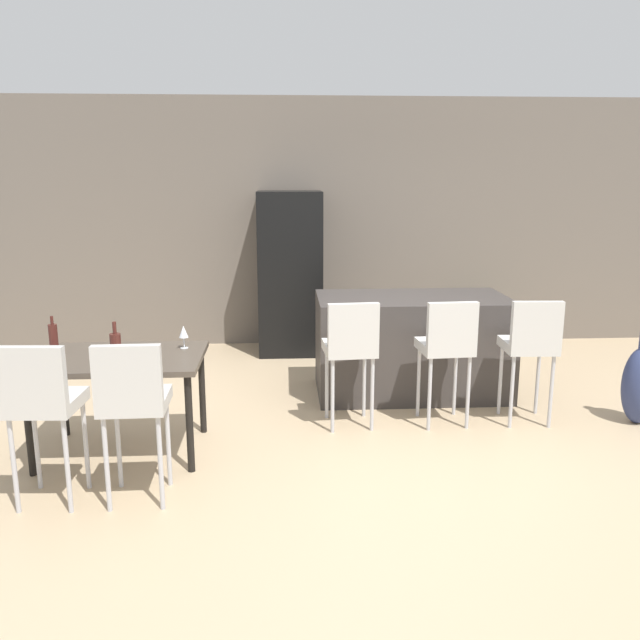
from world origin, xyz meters
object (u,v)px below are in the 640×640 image
object	(u,v)px
kitchen_island	(411,345)
wine_bottle_near	(116,348)
dining_chair_far	(133,397)
refrigerator	(290,273)
bar_chair_left	(351,344)
bar_chair_right	(531,342)
dining_chair_near	(41,398)
potted_plant	(483,324)
bar_chair_middle	(447,343)
floor_vase	(640,385)
wine_bottle_left	(53,338)
wine_glass_middle	(184,332)
dining_table	(119,366)

from	to	relation	value
kitchen_island	wine_bottle_near	xyz separation A→B (m)	(-2.34, -1.45, 0.40)
dining_chair_far	refrigerator	xyz separation A→B (m)	(1.00, 3.56, 0.22)
refrigerator	dining_chair_far	bearing A→B (deg)	-105.65
bar_chair_left	bar_chair_right	distance (m)	1.46
dining_chair_near	potted_plant	size ratio (longest dim) A/B	2.00
bar_chair_middle	floor_vase	distance (m)	1.65
kitchen_island	wine_bottle_left	size ratio (longest dim) A/B	6.44
refrigerator	kitchen_island	bearing A→B (deg)	-54.41
bar_chair_right	refrigerator	xyz separation A→B (m)	(-1.92, 2.38, 0.22)
wine_glass_middle	potted_plant	size ratio (longest dim) A/B	0.33
bar_chair_middle	dining_chair_far	xyz separation A→B (m)	(-2.23, -1.17, 0.00)
bar_chair_right	dining_chair_far	world-z (taller)	same
dining_chair_near	wine_bottle_near	size ratio (longest dim) A/B	3.49
dining_chair_near	kitchen_island	bearing A→B (deg)	37.11
kitchen_island	dining_chair_near	xyz separation A→B (m)	(-2.65, -2.01, 0.24)
potted_plant	refrigerator	bearing A→B (deg)	179.75
dining_chair_near	dining_chair_far	xyz separation A→B (m)	(0.54, -0.00, 0.00)
bar_chair_left	wine_bottle_near	size ratio (longest dim) A/B	3.49
wine_bottle_near	wine_glass_middle	bearing A→B (deg)	45.73
dining_chair_far	floor_vase	world-z (taller)	dining_chair_far
wine_bottle_near	floor_vase	size ratio (longest dim) A/B	0.39
kitchen_island	floor_vase	xyz separation A→B (m)	(1.73, -0.88, -0.13)
bar_chair_right	wine_bottle_near	xyz separation A→B (m)	(-3.14, -0.61, 0.16)
wine_bottle_left	potted_plant	world-z (taller)	wine_bottle_left
bar_chair_left	wine_bottle_near	distance (m)	1.80
dining_chair_far	wine_bottle_left	xyz separation A→B (m)	(-0.77, 0.91, 0.15)
dining_chair_far	wine_bottle_near	size ratio (longest dim) A/B	3.49
kitchen_island	dining_table	size ratio (longest dim) A/B	1.46
wine_glass_middle	bar_chair_right	bearing A→B (deg)	4.27
wine_bottle_left	dining_chair_near	bearing A→B (deg)	-76.27
wine_bottle_near	refrigerator	distance (m)	3.24
bar_chair_left	bar_chair_middle	bearing A→B (deg)	-0.00
bar_chair_right	dining_chair_near	size ratio (longest dim) A/B	1.00
kitchen_island	wine_bottle_left	distance (m)	3.10
wine_bottle_left	floor_vase	xyz separation A→B (m)	(4.60, 0.22, -0.52)
bar_chair_left	wine_bottle_near	world-z (taller)	bar_chair_left
bar_chair_left	wine_bottle_left	xyz separation A→B (m)	(-2.22, -0.27, 0.15)
kitchen_island	dining_chair_near	bearing A→B (deg)	-142.89
bar_chair_middle	dining_table	size ratio (longest dim) A/B	0.88
refrigerator	potted_plant	xyz separation A→B (m)	(2.27, -0.01, -0.62)
bar_chair_left	bar_chair_middle	world-z (taller)	same
bar_chair_middle	bar_chair_right	bearing A→B (deg)	-0.01
dining_chair_near	wine_bottle_near	world-z (taller)	dining_chair_near
bar_chair_right	wine_glass_middle	world-z (taller)	bar_chair_right
dining_chair_far	wine_glass_middle	xyz separation A→B (m)	(0.17, 0.97, 0.17)
bar_chair_middle	wine_glass_middle	distance (m)	2.07
refrigerator	potted_plant	size ratio (longest dim) A/B	3.50
wine_bottle_left	floor_vase	bearing A→B (deg)	2.73
bar_chair_right	refrigerator	size ratio (longest dim) A/B	0.57
wine_bottle_left	potted_plant	size ratio (longest dim) A/B	0.52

